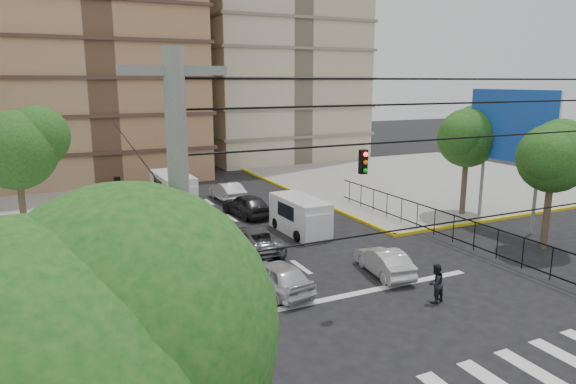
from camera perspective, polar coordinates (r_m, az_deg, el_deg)
ground at (r=20.85m, az=7.84°, el=-12.61°), size 160.00×160.00×0.00m
sidewalk_ne at (r=47.81m, az=14.80°, el=1.39°), size 26.00×26.00×0.15m
stop_line at (r=21.77m, az=6.08°, el=-11.44°), size 13.00×0.40×0.01m
park_fence at (r=29.46m, az=17.79°, el=-5.60°), size 0.10×22.50×1.66m
billboard at (r=33.25m, az=23.61°, el=6.51°), size 0.36×6.20×8.10m
tree_park_a at (r=29.80m, az=27.46°, el=3.69°), size 4.41×3.60×6.83m
tree_park_c at (r=35.09m, az=19.42°, el=5.99°), size 4.65×3.80×7.25m
tree_tudor at (r=31.95m, az=-27.81°, el=4.52°), size 5.39×4.40×7.43m
traffic_light_nw at (r=24.33m, az=-18.26°, el=-1.73°), size 0.28×0.22×4.40m
traffic_light_hanging at (r=17.52m, az=12.05°, el=2.70°), size 18.00×9.12×0.92m
utility_pole_sw at (r=7.95m, az=-11.18°, el=-17.81°), size 1.40×0.28×9.00m
van_right_lane at (r=29.75m, az=1.53°, el=-2.80°), size 1.97×4.67×2.08m
van_left_lane at (r=36.59m, az=-12.51°, el=0.02°), size 2.24×5.38×2.41m
car_silver_front_left at (r=21.84m, az=-1.40°, el=-9.32°), size 2.32×4.32×1.40m
car_white_front_right at (r=24.14m, az=10.63°, el=-7.60°), size 1.84×3.91×1.24m
car_grey_mid_left at (r=26.96m, az=-3.80°, el=-5.19°), size 2.63×4.96×1.33m
car_silver_rear_left at (r=31.38m, az=-11.22°, el=-2.70°), size 2.51×5.42×1.53m
car_darkgrey_mid_right at (r=33.88m, az=-4.62°, el=-1.44°), size 2.41×4.59×1.49m
car_white_rear_right at (r=38.39m, az=-6.75°, el=0.06°), size 1.65×4.26×1.38m
pedestrian_crosswalk at (r=21.64m, az=16.06°, el=-9.71°), size 0.90×0.76×1.62m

